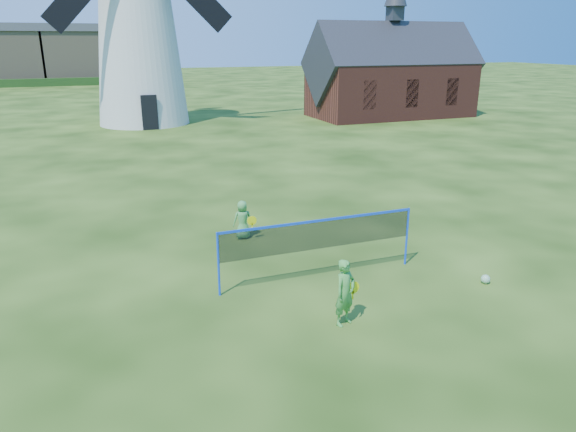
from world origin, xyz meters
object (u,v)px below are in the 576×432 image
(chapel, at_px, (391,77))
(player_girl, at_px, (345,293))
(windmill, at_px, (137,27))
(play_ball, at_px, (486,279))
(badminton_net, at_px, (319,236))
(player_boy, at_px, (243,220))

(chapel, distance_m, player_girl, 32.92)
(chapel, bearing_deg, player_girl, -123.03)
(windmill, relative_size, chapel, 1.43)
(windmill, xyz_separation_m, play_ball, (4.47, -29.87, -6.39))
(badminton_net, bearing_deg, chapel, 55.37)
(player_girl, bearing_deg, badminton_net, 56.41)
(chapel, bearing_deg, player_boy, -130.03)
(windmill, distance_m, badminton_net, 28.68)
(player_girl, bearing_deg, windmill, 67.61)
(badminton_net, height_order, player_boy, badminton_net)
(player_girl, relative_size, player_boy, 1.23)
(badminton_net, height_order, play_ball, badminton_net)
(chapel, bearing_deg, windmill, 171.22)
(chapel, bearing_deg, play_ball, -117.08)
(player_boy, bearing_deg, player_girl, 97.17)
(windmill, bearing_deg, chapel, -8.78)
(badminton_net, bearing_deg, windmill, 91.63)
(badminton_net, bearing_deg, player_boy, 105.08)
(badminton_net, xyz_separation_m, play_ball, (3.67, -1.70, -1.03))
(windmill, height_order, player_boy, windmill)
(chapel, height_order, player_boy, chapel)
(chapel, height_order, badminton_net, chapel)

